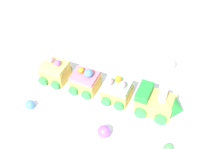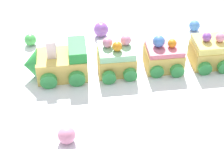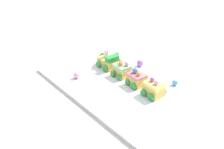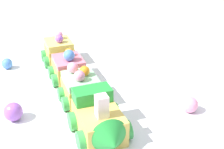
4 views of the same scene
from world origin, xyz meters
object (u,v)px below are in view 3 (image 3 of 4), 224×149
(cake_car_mint, at_px, (122,70))
(gumball_blue, at_px, (175,83))
(gumball_green, at_px, (117,54))
(gumball_purple, at_px, (140,63))
(cake_car_lemon, at_px, (154,89))
(gumball_pink, at_px, (77,75))
(cake_car_strawberry, at_px, (137,79))
(cake_train_locomotive, at_px, (107,61))

(cake_car_mint, height_order, gumball_blue, cake_car_mint)
(gumball_green, xyz_separation_m, gumball_purple, (-0.14, -0.00, 0.00))
(cake_car_lemon, distance_m, gumball_blue, 0.11)
(gumball_purple, xyz_separation_m, gumball_pink, (0.10, 0.27, -0.00))
(cake_car_strawberry, relative_size, gumball_pink, 2.87)
(cake_train_locomotive, xyz_separation_m, gumball_green, (0.04, -0.10, -0.01))
(cake_car_mint, bearing_deg, cake_car_strawberry, 179.82)
(cake_car_lemon, distance_m, gumball_purple, 0.22)
(cake_car_lemon, bearing_deg, gumball_blue, -93.18)
(gumball_blue, bearing_deg, gumball_purple, -5.56)
(cake_car_mint, relative_size, gumball_pink, 2.87)
(cake_train_locomotive, xyz_separation_m, gumball_blue, (-0.29, -0.09, -0.01))
(cake_car_lemon, height_order, gumball_blue, cake_car_lemon)
(cake_car_lemon, bearing_deg, cake_car_mint, -0.10)
(gumball_blue, bearing_deg, cake_car_mint, 27.29)
(cake_car_strawberry, xyz_separation_m, gumball_purple, (0.09, -0.12, -0.01))
(gumball_purple, bearing_deg, cake_train_locomotive, 47.74)
(cake_train_locomotive, height_order, gumball_purple, cake_train_locomotive)
(gumball_green, relative_size, gumball_pink, 0.87)
(cake_car_mint, bearing_deg, cake_train_locomotive, 0.10)
(gumball_purple, bearing_deg, gumball_green, 1.43)
(gumball_green, relative_size, gumball_purple, 0.78)
(cake_train_locomotive, height_order, cake_car_mint, cake_train_locomotive)
(cake_train_locomotive, relative_size, gumball_blue, 4.99)
(gumball_purple, bearing_deg, cake_car_strawberry, 127.15)
(gumball_pink, bearing_deg, cake_car_mint, -125.27)
(cake_train_locomotive, xyz_separation_m, cake_car_strawberry, (-0.19, 0.01, -0.00))
(cake_train_locomotive, xyz_separation_m, gumball_purple, (-0.10, -0.11, -0.01))
(gumball_blue, bearing_deg, cake_car_lemon, 82.43)
(cake_train_locomotive, relative_size, gumball_green, 4.84)
(cake_car_strawberry, bearing_deg, gumball_purple, -48.45)
(cake_train_locomotive, height_order, gumball_green, cake_train_locomotive)
(cake_car_strawberry, distance_m, gumball_green, 0.26)
(cake_train_locomotive, distance_m, gumball_purple, 0.15)
(cake_car_lemon, bearing_deg, gumball_purple, -31.31)
(gumball_green, bearing_deg, cake_train_locomotive, 113.35)
(gumball_green, xyz_separation_m, gumball_pink, (-0.04, 0.26, 0.00))
(cake_car_lemon, bearing_deg, cake_train_locomotive, -0.02)
(cake_car_mint, relative_size, cake_car_lemon, 1.00)
(gumball_blue, distance_m, gumball_purple, 0.19)
(cake_car_mint, bearing_deg, cake_car_lemon, 179.90)
(cake_car_mint, distance_m, cake_car_strawberry, 0.09)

